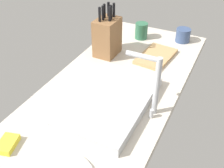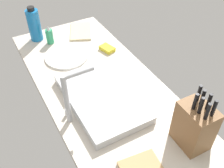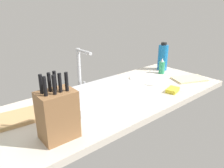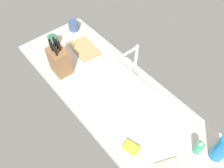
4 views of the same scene
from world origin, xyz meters
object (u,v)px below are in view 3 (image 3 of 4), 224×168
Objects in this scene: knife_block at (58,114)px; soap_bottle at (162,67)px; cutting_board at (19,118)px; dish_towel at (189,79)px; water_bottle at (163,57)px; dish_sponge at (173,90)px; faucet at (80,66)px; sink_basin at (102,93)px; dinner_plate at (148,79)px.

soap_bottle is at bearing 15.74° from knife_block.
cutting_board is 115.70cm from dish_towel.
cutting_board is at bearing -176.96° from water_bottle.
knife_block is at bearing 178.75° from dish_sponge.
soap_bottle is (110.33, 0.09, 4.31)cm from cutting_board.
sink_basin is at bearing -77.81° from faucet.
cutting_board is 0.99× the size of dinner_plate.
knife_block is 115.89cm from water_bottle.
dinner_plate and dish_towel have the same top height.
water_bottle reaches higher than dinner_plate.
dinner_plate is at bearing 139.52° from dish_towel.
water_bottle is (119.03, 6.32, 9.60)cm from cutting_board.
faucet reaches higher than dish_towel.
soap_bottle reaches higher than cutting_board.
cutting_board is (-47.56, 4.37, -1.24)cm from sink_basin.
faucet reaches higher than dish_sponge.
faucet is (-3.61, 16.72, 13.59)cm from sink_basin.
dish_towel is at bearing 10.96° from dish_sponge.
dish_towel is (105.70, 3.78, -10.12)cm from knife_block.
dinner_plate is 1.12× the size of dish_towel.
sink_basin is 46.16cm from knife_block.
knife_block is 1.11× the size of cutting_board.
faucet is 48.00cm from cutting_board.
faucet is 79.23cm from dish_towel.
dinner_plate is (90.67, -2.95, -0.30)cm from cutting_board.
sink_basin is 43.16cm from dinner_plate.
water_bottle reaches higher than sink_basin.
dinner_plate is 30.02cm from dish_towel.
soap_bottle is (66.38, -12.26, -10.53)cm from faucet.
faucet is 0.94× the size of knife_block.
dish_towel is at bearing -81.97° from soap_bottle.
water_bottle is 0.88× the size of dinner_plate.
water_bottle is at bearing -4.59° from faucet.
knife_block is 1.10× the size of dinner_plate.
water_bottle is (8.70, 6.23, 5.30)cm from soap_bottle.
soap_bottle reaches higher than sink_basin.
sink_basin is at bearing 30.15° from knife_block.
sink_basin is 2.17× the size of dish_towel.
faucet is 68.32cm from soap_bottle.
cutting_board is (-43.94, -12.35, -14.84)cm from faucet.
cutting_board is 1.11× the size of dish_towel.
cutting_board is 119.59cm from water_bottle.
dish_sponge is (85.23, -27.91, 0.30)cm from cutting_board.
water_bottle is 31.44cm from dinner_plate.
soap_bottle is 0.53× the size of dish_towel.
knife_block is 78.02cm from dish_sponge.
dish_towel is at bearing -26.57° from faucet.
knife_block is at bearing -177.95° from dish_towel.
knife_block is at bearing -163.69° from water_bottle.
soap_bottle is 37.82cm from dish_sponge.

